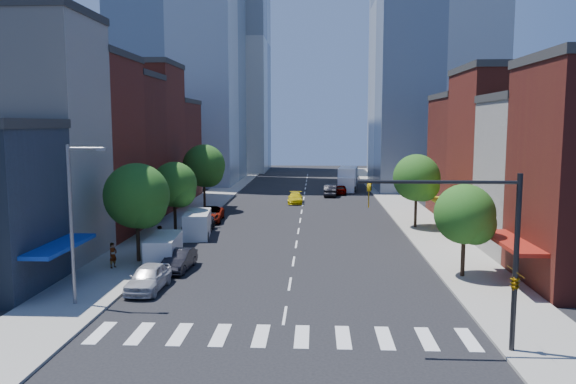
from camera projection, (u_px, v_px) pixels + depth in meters
name	position (u px, v px, depth m)	size (l,w,h in m)	color
ground	(285.00, 315.00, 30.28)	(220.00, 220.00, 0.00)	black
sidewalk_left	(203.00, 206.00, 70.54)	(5.00, 120.00, 0.15)	gray
sidewalk_right	(403.00, 207.00, 69.32)	(5.00, 120.00, 0.15)	gray
crosswalk	(281.00, 336.00, 27.31)	(19.00, 3.00, 0.01)	silver
bldg_left_1	(15.00, 141.00, 42.12)	(12.00, 8.00, 18.00)	#B9B3AB
bldg_left_2	(65.00, 149.00, 50.67)	(12.00, 9.00, 16.00)	maroon
bldg_left_3	(101.00, 150.00, 59.16)	(12.00, 8.00, 15.00)	#571A15
bldg_left_4	(128.00, 139.00, 67.46)	(12.00, 9.00, 17.00)	maroon
bldg_left_5	(151.00, 152.00, 77.12)	(12.00, 10.00, 13.00)	#571A15
bldg_right_1	(566.00, 180.00, 43.40)	(12.00, 8.00, 12.00)	#B9B3AB
bldg_right_2	(524.00, 154.00, 52.15)	(12.00, 10.00, 15.00)	maroon
bldg_right_3	(490.00, 158.00, 62.18)	(12.00, 10.00, 13.00)	#571A15
tower_far_w	(226.00, 42.00, 121.97)	(18.00, 18.00, 56.00)	#9EA5AD
traffic_signal	(503.00, 263.00, 24.83)	(7.24, 2.24, 8.00)	black
streetlight	(74.00, 214.00, 31.21)	(2.25, 0.25, 9.00)	slate
tree_left_near	(138.00, 198.00, 41.08)	(4.80, 4.80, 7.30)	black
tree_left_mid	(176.00, 186.00, 52.03)	(4.20, 4.20, 6.65)	black
tree_left_far	(205.00, 167.00, 65.83)	(5.00, 5.00, 7.75)	black
tree_right_near	(467.00, 217.00, 37.06)	(4.00, 4.00, 6.20)	black
tree_right_far	(418.00, 180.00, 54.83)	(4.60, 4.60, 7.20)	black
parked_car_front	(148.00, 278.00, 34.75)	(1.92, 4.78, 1.63)	#B3B2B7
parked_car_second	(179.00, 260.00, 39.55)	(1.56, 4.49, 1.48)	black
parked_car_third	(210.00, 214.00, 59.33)	(2.58, 5.60, 1.56)	#999999
parked_car_rear	(199.00, 224.00, 53.59)	(2.18, 5.35, 1.55)	black
cargo_van_near	(164.00, 250.00, 41.09)	(2.43, 5.20, 2.15)	silver
cargo_van_far	(197.00, 224.00, 51.25)	(2.80, 5.65, 2.31)	white
taxi	(295.00, 198.00, 73.03)	(1.91, 4.69, 1.36)	#DAC30B
traffic_car_oncoming	(331.00, 191.00, 80.13)	(1.73, 4.97, 1.64)	black
traffic_car_far	(341.00, 190.00, 82.23)	(1.66, 4.12, 1.40)	#999999
box_truck	(348.00, 180.00, 87.00)	(3.56, 9.08, 3.56)	white
pedestrian_near	(113.00, 255.00, 39.65)	(0.66, 0.43, 1.80)	#999999
pedestrian_far	(159.00, 237.00, 45.74)	(0.92, 0.72, 1.89)	#999999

